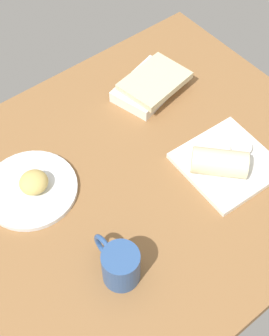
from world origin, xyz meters
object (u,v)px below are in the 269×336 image
(round_plate, at_px, (31,189))
(scone_pastry, at_px, (34,182))
(breakfast_wrap, at_px, (219,162))
(sauce_cup, at_px, (241,148))
(coffee_mug, at_px, (120,265))
(book_stack, at_px, (150,85))
(square_plate, at_px, (227,163))

(round_plate, xyz_separation_m, scone_pastry, (0.01, -0.01, 0.03))
(round_plate, bearing_deg, breakfast_wrap, -32.18)
(round_plate, height_order, sauce_cup, sauce_cup)
(round_plate, xyz_separation_m, coffee_mug, (0.04, -0.32, 0.04))
(coffee_mug, bearing_deg, round_plate, 97.12)
(scone_pastry, relative_size, breakfast_wrap, 0.53)
(breakfast_wrap, relative_size, book_stack, 0.60)
(round_plate, bearing_deg, sauce_cup, -26.35)
(scone_pastry, xyz_separation_m, coffee_mug, (0.03, -0.31, 0.01))
(round_plate, bearing_deg, scone_pastry, -37.83)
(sauce_cup, height_order, book_stack, book_stack)
(square_plate, distance_m, sauce_cup, 0.05)
(square_plate, relative_size, book_stack, 0.98)
(round_plate, relative_size, book_stack, 1.03)
(square_plate, bearing_deg, round_plate, 150.62)
(round_plate, xyz_separation_m, book_stack, (0.46, 0.08, 0.02))
(round_plate, height_order, square_plate, square_plate)
(square_plate, relative_size, breakfast_wrap, 1.63)
(square_plate, height_order, book_stack, book_stack)
(book_stack, relative_size, coffee_mug, 1.69)
(round_plate, bearing_deg, book_stack, 10.35)
(round_plate, relative_size, square_plate, 1.05)
(breakfast_wrap, xyz_separation_m, book_stack, (0.06, 0.34, -0.02))
(breakfast_wrap, bearing_deg, book_stack, -142.84)
(book_stack, bearing_deg, coffee_mug, -136.17)
(round_plate, relative_size, sauce_cup, 4.17)
(square_plate, bearing_deg, breakfast_wrap, -174.29)
(scone_pastry, height_order, breakfast_wrap, breakfast_wrap)
(square_plate, height_order, coffee_mug, coffee_mug)
(square_plate, xyz_separation_m, sauce_cup, (0.05, 0.01, 0.02))
(sauce_cup, xyz_separation_m, coffee_mug, (-0.46, -0.07, 0.02))
(breakfast_wrap, height_order, book_stack, breakfast_wrap)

